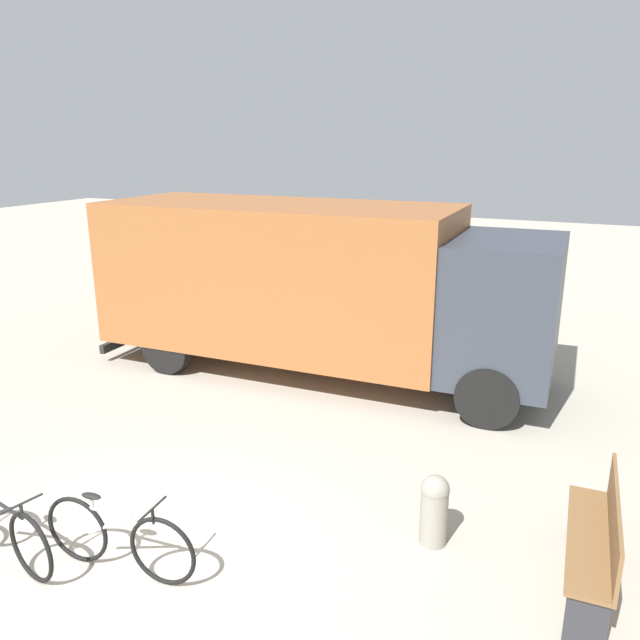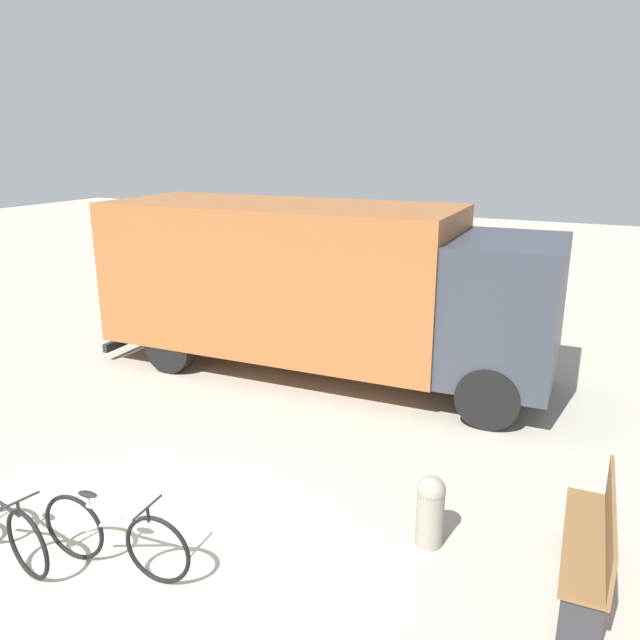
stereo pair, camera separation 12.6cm
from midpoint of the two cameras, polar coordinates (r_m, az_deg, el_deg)
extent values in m
plane|color=#A8A091|center=(6.92, -17.59, -20.86)|extent=(60.00, 60.00, 0.00)
cube|color=#99592D|center=(11.28, -3.21, 4.19)|extent=(6.32, 2.79, 2.53)
cube|color=#333842|center=(10.20, 16.94, 1.09)|extent=(1.73, 2.53, 2.15)
cube|color=black|center=(13.36, -15.31, -1.00)|extent=(0.18, 2.46, 0.16)
cylinder|color=black|center=(11.58, 17.24, -2.72)|extent=(0.95, 0.31, 0.94)
cylinder|color=black|center=(9.47, 15.49, -6.85)|extent=(0.95, 0.31, 0.94)
cylinder|color=black|center=(13.37, -7.48, 0.40)|extent=(0.95, 0.31, 0.94)
cylinder|color=black|center=(11.59, -13.27, -2.41)|extent=(0.95, 0.31, 0.94)
cube|color=brown|center=(6.66, 23.66, -18.00)|extent=(0.47, 1.81, 0.04)
cube|color=brown|center=(6.55, 25.55, -16.47)|extent=(0.11, 1.80, 0.50)
cube|color=#2D2D33|center=(6.12, 23.26, -24.33)|extent=(0.34, 0.06, 0.48)
cube|color=#2D2D33|center=(7.51, 23.51, -16.12)|extent=(0.34, 0.06, 0.48)
torus|color=black|center=(6.90, -24.68, -18.16)|extent=(0.72, 0.18, 0.72)
cylinder|color=black|center=(6.77, -25.37, -15.33)|extent=(0.03, 0.03, 0.15)
cylinder|color=black|center=(6.73, -25.45, -14.77)|extent=(0.11, 0.44, 0.02)
torus|color=black|center=(6.99, -21.06, -17.27)|extent=(0.72, 0.11, 0.72)
torus|color=black|center=(6.44, -14.05, -19.71)|extent=(0.72, 0.11, 0.72)
cylinder|color=silver|center=(6.55, -17.95, -16.40)|extent=(0.84, 0.11, 0.04)
cylinder|color=silver|center=(6.66, -18.36, -17.21)|extent=(0.56, 0.08, 0.34)
cylinder|color=silver|center=(6.67, -19.89, -15.33)|extent=(0.03, 0.03, 0.12)
ellipsoid|color=black|center=(6.63, -19.95, -14.74)|extent=(0.23, 0.11, 0.05)
cylinder|color=black|center=(6.28, -14.87, -16.82)|extent=(0.03, 0.03, 0.15)
cylinder|color=black|center=(6.24, -14.92, -16.23)|extent=(0.06, 0.44, 0.02)
cylinder|color=gray|center=(6.89, 10.56, -17.29)|extent=(0.29, 0.29, 0.63)
sphere|color=gray|center=(6.72, 10.70, -15.04)|extent=(0.30, 0.30, 0.30)
camera|label=1|loc=(0.06, -89.59, 0.12)|focal=35.00mm
camera|label=2|loc=(0.06, 90.41, -0.12)|focal=35.00mm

